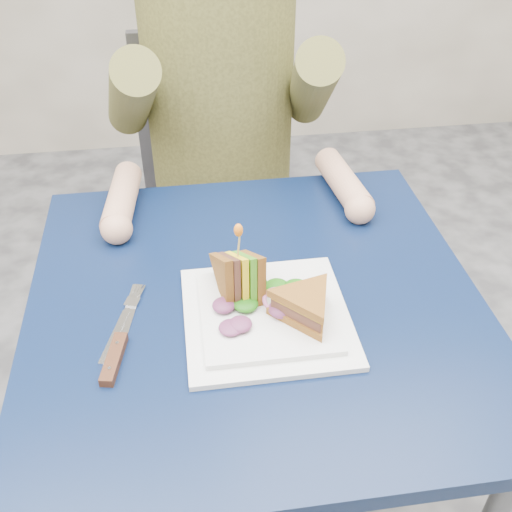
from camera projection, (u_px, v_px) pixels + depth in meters
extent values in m
cube|color=black|center=(255.00, 304.00, 1.00)|extent=(0.75, 0.75, 0.03)
cylinder|color=#595B5E|center=(106.00, 339.00, 1.44)|extent=(0.04, 0.04, 0.70)
cylinder|color=#595B5E|center=(363.00, 313.00, 1.51)|extent=(0.04, 0.04, 0.70)
cube|color=#47474C|center=(224.00, 227.00, 1.64)|extent=(0.42, 0.40, 0.04)
cube|color=#47474C|center=(215.00, 114.00, 1.63)|extent=(0.42, 0.03, 0.46)
cylinder|color=#47474C|center=(168.00, 339.00, 1.63)|extent=(0.02, 0.02, 0.43)
cylinder|color=#47474C|center=(297.00, 325.00, 1.67)|extent=(0.02, 0.02, 0.43)
cylinder|color=#47474C|center=(165.00, 262.00, 1.90)|extent=(0.02, 0.02, 0.43)
cylinder|color=#47474C|center=(277.00, 252.00, 1.94)|extent=(0.02, 0.02, 0.43)
cylinder|color=#4C4B22|center=(219.00, 82.00, 1.37)|extent=(0.34, 0.34, 0.52)
cylinder|color=brown|center=(131.00, 96.00, 1.26)|extent=(0.15, 0.39, 0.31)
cylinder|color=tan|center=(122.00, 199.00, 1.18)|extent=(0.08, 0.20, 0.06)
sphere|color=tan|center=(117.00, 229.00, 1.11)|extent=(0.06, 0.06, 0.06)
cylinder|color=brown|center=(312.00, 86.00, 1.31)|extent=(0.15, 0.39, 0.31)
cylinder|color=tan|center=(343.00, 182.00, 1.23)|extent=(0.08, 0.20, 0.06)
sphere|color=tan|center=(360.00, 209.00, 1.16)|extent=(0.06, 0.06, 0.06)
cube|color=white|center=(267.00, 317.00, 0.95)|extent=(0.26, 0.26, 0.01)
cube|color=white|center=(267.00, 312.00, 0.94)|extent=(0.21, 0.21, 0.01)
cube|color=silver|center=(115.00, 336.00, 0.92)|extent=(0.04, 0.11, 0.00)
cube|color=silver|center=(132.00, 302.00, 0.98)|extent=(0.03, 0.03, 0.00)
cube|color=silver|center=(133.00, 291.00, 1.00)|extent=(0.01, 0.03, 0.00)
cube|color=silver|center=(136.00, 291.00, 1.00)|extent=(0.01, 0.03, 0.00)
cube|color=silver|center=(139.00, 291.00, 1.00)|extent=(0.01, 0.03, 0.00)
cube|color=silver|center=(142.00, 292.00, 1.00)|extent=(0.01, 0.03, 0.00)
cube|color=silver|center=(129.00, 312.00, 0.96)|extent=(0.04, 0.14, 0.00)
cube|color=black|center=(114.00, 359.00, 0.88)|extent=(0.04, 0.10, 0.01)
cylinder|color=silver|center=(117.00, 343.00, 0.89)|extent=(0.01, 0.01, 0.00)
cylinder|color=silver|center=(109.00, 369.00, 0.85)|extent=(0.01, 0.01, 0.00)
cylinder|color=tan|center=(239.00, 245.00, 0.91)|extent=(0.01, 0.01, 0.06)
ellipsoid|color=orange|center=(238.00, 230.00, 0.90)|extent=(0.01, 0.01, 0.02)
torus|color=#9E4C7A|center=(276.00, 300.00, 0.94)|extent=(0.04, 0.04, 0.02)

